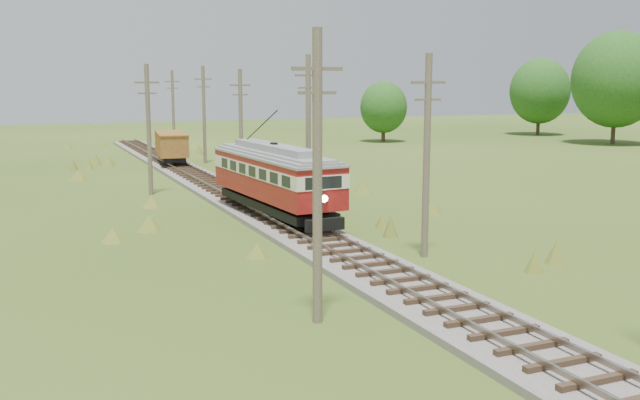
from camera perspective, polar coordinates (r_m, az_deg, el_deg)
name	(u,v)px	position (r m, az deg, el deg)	size (l,w,h in m)	color
railbed_main	(242,201)	(44.09, -6.25, -0.08)	(3.60, 96.00, 0.57)	#605B54
streetcar	(274,175)	(38.05, -3.68, 2.04)	(3.49, 12.00, 5.44)	black
gondola	(171,145)	(64.59, -11.81, 4.30)	(3.28, 7.69, 2.48)	black
gravel_pile	(238,169)	(57.19, -6.55, 2.47)	(3.40, 3.60, 1.24)	gray
utility_pole_r_2	(427,154)	(30.27, 8.53, 3.64)	(1.60, 0.30, 8.60)	brown
utility_pole_r_3	(308,131)	(41.82, -0.94, 5.58)	(1.60, 0.30, 9.00)	brown
utility_pole_r_4	(241,124)	(54.03, -6.35, 6.06)	(1.60, 0.30, 8.40)	brown
utility_pole_r_5	(204,114)	(66.65, -9.26, 6.84)	(1.60, 0.30, 8.90)	brown
utility_pole_r_6	(173,110)	(79.29, -11.67, 7.08)	(1.60, 0.30, 8.70)	brown
utility_pole_l_a	(317,175)	(21.52, -0.21, 1.98)	(1.60, 0.30, 9.00)	brown
utility_pole_l_b	(149,128)	(48.43, -13.55, 5.60)	(1.60, 0.30, 8.60)	brown
tree_right_4	(617,80)	(93.44, 22.64, 8.89)	(10.50, 10.50, 13.53)	#38281C
tree_right_5	(540,91)	(106.58, 17.17, 8.33)	(8.40, 8.40, 10.82)	#38281C
tree_mid_b	(384,107)	(90.33, 5.11, 7.40)	(5.88, 5.88, 7.57)	#38281C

